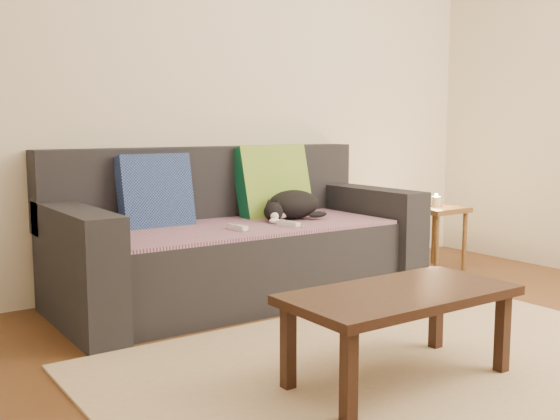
{
  "coord_description": "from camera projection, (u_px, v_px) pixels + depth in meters",
  "views": [
    {
      "loc": [
        -1.91,
        -1.65,
        1.0
      ],
      "look_at": [
        0.05,
        1.2,
        0.55
      ],
      "focal_mm": 42.0,
      "sensor_mm": 36.0,
      "label": 1
    }
  ],
  "objects": [
    {
      "name": "sofa",
      "position": [
        237.0,
        245.0,
        3.8
      ],
      "size": [
        2.1,
        0.94,
        0.87
      ],
      "color": "#232328",
      "rests_on": "ground"
    },
    {
      "name": "side_table",
      "position": [
        436.0,
        218.0,
        4.54
      ],
      "size": [
        0.35,
        0.35,
        0.44
      ],
      "color": "brown",
      "rests_on": "ground"
    },
    {
      "name": "cushion_green",
      "position": [
        273.0,
        185.0,
        4.1
      ],
      "size": [
        0.48,
        0.24,
        0.5
      ],
      "primitive_type": "cube",
      "rotation": [
        -0.26,
        0.0,
        0.0
      ],
      "color": "#0C4D30",
      "rests_on": "throw_blanket"
    },
    {
      "name": "wii_remote_b",
      "position": [
        288.0,
        224.0,
        3.64
      ],
      "size": [
        0.07,
        0.15,
        0.03
      ],
      "primitive_type": "cube",
      "rotation": [
        0.0,
        0.0,
        1.77
      ],
      "color": "white",
      "rests_on": "throw_blanket"
    },
    {
      "name": "candle",
      "position": [
        436.0,
        201.0,
        4.53
      ],
      "size": [
        0.06,
        0.06,
        0.09
      ],
      "color": "beige",
      "rests_on": "side_table"
    },
    {
      "name": "coffee_table",
      "position": [
        400.0,
        302.0,
        2.52
      ],
      "size": [
        0.92,
        0.46,
        0.37
      ],
      "color": "black",
      "rests_on": "rug"
    },
    {
      "name": "cushion_navy",
      "position": [
        155.0,
        192.0,
        3.66
      ],
      "size": [
        0.41,
        0.18,
        0.43
      ],
      "primitive_type": "cube",
      "rotation": [
        -0.19,
        0.0,
        0.0
      ],
      "color": "#101747",
      "rests_on": "throw_blanket"
    },
    {
      "name": "wii_remote_a",
      "position": [
        238.0,
        228.0,
        3.51
      ],
      "size": [
        0.04,
        0.15,
        0.03
      ],
      "primitive_type": "cube",
      "rotation": [
        0.0,
        0.0,
        1.62
      ],
      "color": "white",
      "rests_on": "throw_blanket"
    },
    {
      "name": "cat",
      "position": [
        292.0,
        205.0,
        3.92
      ],
      "size": [
        0.44,
        0.35,
        0.17
      ],
      "rotation": [
        0.0,
        0.0,
        -0.37
      ],
      "color": "black",
      "rests_on": "throw_blanket"
    },
    {
      "name": "throw_blanket",
      "position": [
        245.0,
        226.0,
        3.71
      ],
      "size": [
        1.66,
        0.74,
        0.02
      ],
      "primitive_type": "cube",
      "color": "#42274A",
      "rests_on": "sofa"
    },
    {
      "name": "rug",
      "position": [
        415.0,
        370.0,
        2.67
      ],
      "size": [
        2.5,
        1.8,
        0.01
      ],
      "primitive_type": "cube",
      "color": "tan",
      "rests_on": "ground"
    },
    {
      "name": "back_wall",
      "position": [
        200.0,
        76.0,
        4.02
      ],
      "size": [
        4.5,
        0.04,
        2.6
      ],
      "primitive_type": "cube",
      "color": "beige",
      "rests_on": "ground"
    },
    {
      "name": "ground",
      "position": [
        444.0,
        383.0,
        2.55
      ],
      "size": [
        4.5,
        4.5,
        0.0
      ],
      "primitive_type": "plane",
      "color": "brown",
      "rests_on": "ground"
    }
  ]
}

